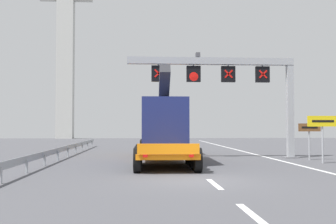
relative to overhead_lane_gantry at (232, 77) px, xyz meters
The scene contains 9 objects.
ground 12.43m from the overhead_lane_gantry, 109.46° to the right, with size 112.00×112.00×0.00m, color #4C4C51.
lane_markings 6.23m from the overhead_lane_gantry, 164.04° to the left, with size 0.20×37.69×0.01m.
edge_line_right 5.95m from the overhead_lane_gantry, 29.38° to the left, with size 0.20×63.00×0.01m, color silver.
overhead_lane_gantry is the anchor object (origin of this frame).
heavy_haul_truck_orange 5.64m from the overhead_lane_gantry, behind, with size 3.16×14.09×5.30m.
exit_sign_yellow 6.63m from the overhead_lane_gantry, 43.97° to the right, with size 1.74×0.15×2.64m.
tourist_info_sign_brown 5.91m from the overhead_lane_gantry, 21.65° to the right, with size 1.38×0.15×2.23m.
guardrail_left 12.05m from the overhead_lane_gantry, 169.71° to the left, with size 0.13×29.21×0.76m.
bridge_pylon_distant 50.40m from the overhead_lane_gantry, 113.41° to the left, with size 9.00×2.00×39.54m.
Camera 1 is at (-2.01, -15.29, 2.05)m, focal length 43.33 mm.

